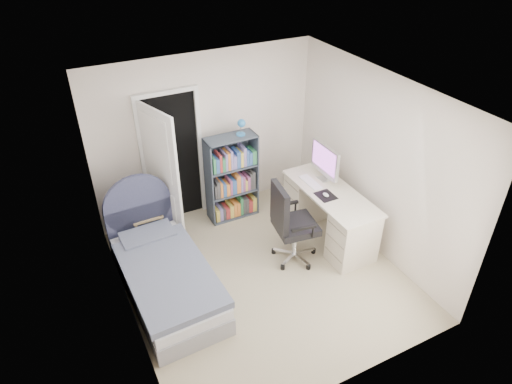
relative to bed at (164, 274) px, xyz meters
name	(u,v)px	position (x,y,z in m)	size (l,w,h in m)	color
room_shell	(263,196)	(1.22, -0.30, 0.97)	(3.50, 3.70, 2.60)	gray
door	(165,168)	(0.49, 1.23, 0.76)	(0.92, 0.80, 2.06)	black
bed	(164,274)	(0.00, 0.00, 0.00)	(1.01, 2.03, 1.23)	gray
nightstand	(145,219)	(0.06, 1.06, 0.12)	(0.41, 0.41, 0.61)	tan
floor_lamp	(172,203)	(0.46, 0.96, 0.33)	(0.21, 0.21, 1.49)	silver
bookcase	(233,180)	(1.46, 1.11, 0.35)	(0.76, 0.32, 1.61)	#3B4450
desk	(329,212)	(2.45, -0.01, 0.15)	(0.65, 1.62, 1.33)	beige
office_chair	(289,221)	(1.68, -0.19, 0.38)	(0.64, 0.66, 1.20)	silver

